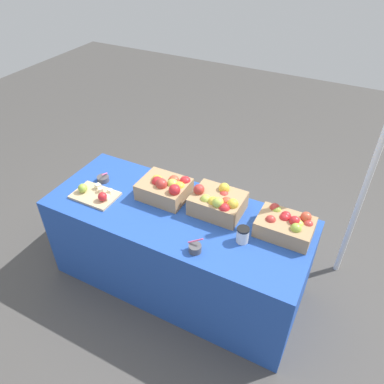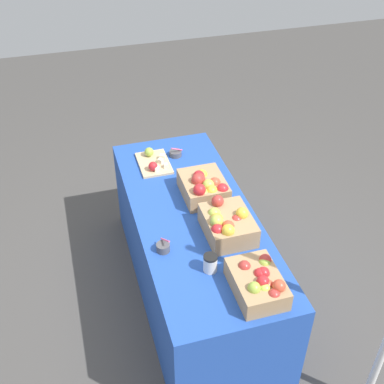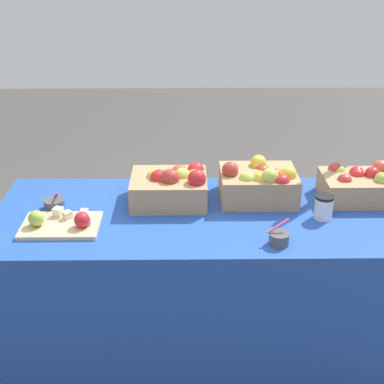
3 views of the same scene
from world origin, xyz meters
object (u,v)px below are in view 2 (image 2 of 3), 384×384
apple_crate_middle (227,224)px  sample_bowl_mid (176,153)px  sample_bowl_near (163,247)px  apple_crate_left (258,282)px  coffee_cup (210,263)px  cutting_board_front (154,162)px  apple_crate_right (204,187)px

apple_crate_middle → sample_bowl_mid: (-0.94, -0.08, -0.06)m
sample_bowl_near → sample_bowl_mid: size_ratio=1.03×
apple_crate_left → apple_crate_middle: bearing=-178.9°
apple_crate_left → coffee_cup: (-0.22, -0.20, -0.02)m
apple_crate_left → cutting_board_front: 1.38m
apple_crate_right → coffee_cup: apple_crate_right is taller
apple_crate_left → sample_bowl_mid: apple_crate_left is taller
cutting_board_front → sample_bowl_near: 0.91m
apple_crate_left → sample_bowl_mid: size_ratio=3.54×
sample_bowl_mid → sample_bowl_near: bearing=-18.8°
apple_crate_middle → sample_bowl_mid: 0.95m
apple_crate_left → apple_crate_right: size_ratio=1.03×
apple_crate_right → coffee_cup: bearing=-14.5°
coffee_cup → sample_bowl_near: bearing=-136.4°
coffee_cup → sample_bowl_mid: bearing=174.6°
apple_crate_middle → apple_crate_right: 0.40m
apple_crate_right → cutting_board_front: 0.53m
apple_crate_right → coffee_cup: size_ratio=3.19×
sample_bowl_near → apple_crate_middle: bearing=94.0°
apple_crate_right → cutting_board_front: size_ratio=1.06×
cutting_board_front → coffee_cup: size_ratio=3.02×
cutting_board_front → coffee_cup: coffee_cup is taller
apple_crate_middle → apple_crate_right: apple_crate_middle is taller
apple_crate_left → sample_bowl_near: bearing=-137.3°
cutting_board_front → sample_bowl_mid: bearing=110.8°
apple_crate_right → apple_crate_middle: bearing=2.5°
apple_crate_right → sample_bowl_mid: apple_crate_right is taller
apple_crate_left → coffee_cup: size_ratio=3.28×
apple_crate_left → sample_bowl_near: 0.61m
apple_crate_left → apple_crate_right: 0.88m
apple_crate_right → cutting_board_front: (-0.47, -0.24, -0.06)m
apple_crate_middle → cutting_board_front: apple_crate_middle is taller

